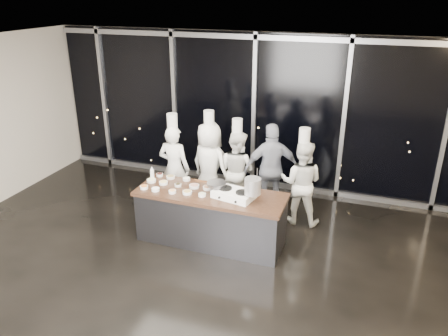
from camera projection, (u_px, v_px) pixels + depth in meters
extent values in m
plane|color=black|center=(190.00, 271.00, 6.63)|extent=(9.00, 9.00, 0.00)
cube|color=beige|center=(255.00, 111.00, 9.06)|extent=(9.00, 0.02, 3.20)
cube|color=white|center=(182.00, 56.00, 5.40)|extent=(9.00, 7.00, 0.02)
cube|color=black|center=(255.00, 112.00, 9.01)|extent=(8.90, 0.04, 3.18)
cube|color=gray|center=(256.00, 37.00, 8.39)|extent=(8.90, 0.08, 0.10)
cube|color=gray|center=(252.00, 181.00, 9.56)|extent=(8.90, 0.08, 0.10)
cube|color=gray|center=(104.00, 99.00, 10.08)|extent=(0.08, 0.08, 3.20)
cube|color=gray|center=(175.00, 105.00, 9.52)|extent=(0.08, 0.08, 3.20)
cube|color=gray|center=(254.00, 113.00, 8.97)|extent=(0.08, 0.08, 3.20)
cube|color=gray|center=(344.00, 121.00, 8.41)|extent=(0.08, 0.08, 3.20)
cube|color=gray|center=(446.00, 130.00, 7.85)|extent=(0.08, 0.08, 3.20)
cube|color=#39393E|center=(211.00, 219.00, 7.25)|extent=(2.40, 0.80, 0.84)
cube|color=#41291B|center=(211.00, 195.00, 7.08)|extent=(2.46, 0.86, 0.06)
cube|color=white|center=(234.00, 194.00, 6.89)|extent=(0.69, 0.50, 0.12)
cylinder|color=black|center=(225.00, 188.00, 6.94)|extent=(0.25, 0.25, 0.02)
cylinder|color=black|center=(243.00, 192.00, 6.79)|extent=(0.25, 0.25, 0.02)
cylinder|color=black|center=(219.00, 198.00, 6.80)|extent=(0.04, 0.03, 0.04)
cylinder|color=black|center=(236.00, 202.00, 6.66)|extent=(0.04, 0.03, 0.04)
cylinder|color=gray|center=(217.00, 184.00, 7.00)|extent=(0.37, 0.37, 0.05)
cube|color=#4C2B14|center=(203.00, 180.00, 7.13)|extent=(0.23, 0.07, 0.02)
cylinder|color=#B8B8BB|center=(253.00, 186.00, 6.67)|extent=(0.30, 0.30, 0.26)
cylinder|color=silver|center=(144.00, 187.00, 7.22)|extent=(0.13, 0.13, 0.04)
cylinder|color=#CF6722|center=(144.00, 186.00, 7.21)|extent=(0.11, 0.11, 0.01)
cylinder|color=silver|center=(151.00, 181.00, 7.47)|extent=(0.16, 0.16, 0.04)
cylinder|color=beige|center=(151.00, 180.00, 7.46)|extent=(0.13, 0.13, 0.01)
cylinder|color=silver|center=(160.00, 175.00, 7.69)|extent=(0.12, 0.12, 0.04)
cylinder|color=black|center=(160.00, 174.00, 7.69)|extent=(0.10, 0.10, 0.01)
cylinder|color=silver|center=(156.00, 189.00, 7.14)|extent=(0.13, 0.13, 0.04)
cylinder|color=white|center=(155.00, 189.00, 7.13)|extent=(0.11, 0.11, 0.01)
cylinder|color=silver|center=(163.00, 183.00, 7.38)|extent=(0.15, 0.15, 0.04)
cylinder|color=#E4C572|center=(163.00, 182.00, 7.38)|extent=(0.12, 0.12, 0.01)
cylinder|color=silver|center=(171.00, 177.00, 7.60)|extent=(0.15, 0.15, 0.04)
cylinder|color=olive|center=(171.00, 176.00, 7.60)|extent=(0.12, 0.12, 0.01)
cylinder|color=silver|center=(172.00, 192.00, 7.06)|extent=(0.12, 0.12, 0.04)
cylinder|color=#EDA761|center=(172.00, 191.00, 7.06)|extent=(0.10, 0.10, 0.01)
cylinder|color=silver|center=(178.00, 185.00, 7.30)|extent=(0.11, 0.11, 0.04)
cylinder|color=black|center=(178.00, 184.00, 7.29)|extent=(0.09, 0.09, 0.01)
cylinder|color=silver|center=(186.00, 179.00, 7.53)|extent=(0.13, 0.13, 0.04)
cylinder|color=white|center=(186.00, 178.00, 7.52)|extent=(0.10, 0.10, 0.01)
cylinder|color=silver|center=(187.00, 192.00, 7.04)|extent=(0.15, 0.15, 0.04)
cylinder|color=#B08C46|center=(187.00, 191.00, 7.03)|extent=(0.13, 0.13, 0.01)
cylinder|color=silver|center=(194.00, 186.00, 7.25)|extent=(0.17, 0.17, 0.04)
cylinder|color=#AF7764|center=(194.00, 185.00, 7.25)|extent=(0.14, 0.14, 0.01)
cylinder|color=silver|center=(202.00, 195.00, 6.95)|extent=(0.12, 0.12, 0.04)
cylinder|color=beige|center=(202.00, 194.00, 6.95)|extent=(0.10, 0.10, 0.01)
cylinder|color=silver|center=(207.00, 188.00, 7.20)|extent=(0.15, 0.15, 0.04)
cylinder|color=brown|center=(207.00, 187.00, 7.19)|extent=(0.12, 0.12, 0.01)
cylinder|color=silver|center=(216.00, 195.00, 6.94)|extent=(0.14, 0.14, 0.04)
cylinder|color=#CF8645|center=(216.00, 194.00, 6.93)|extent=(0.12, 0.12, 0.01)
cylinder|color=silver|center=(152.00, 175.00, 7.52)|extent=(0.07, 0.07, 0.19)
cone|color=silver|center=(152.00, 168.00, 7.47)|extent=(0.06, 0.06, 0.06)
imported|color=silver|center=(174.00, 168.00, 8.21)|extent=(0.61, 0.40, 1.66)
cylinder|color=silver|center=(172.00, 121.00, 7.85)|extent=(0.19, 0.19, 0.26)
imported|color=silver|center=(210.00, 166.00, 8.29)|extent=(0.96, 0.79, 1.69)
cylinder|color=silver|center=(209.00, 118.00, 7.92)|extent=(0.24, 0.24, 0.26)
imported|color=silver|center=(237.00, 170.00, 8.25)|extent=(0.91, 0.81, 1.56)
cylinder|color=silver|center=(237.00, 126.00, 7.92)|extent=(0.24, 0.24, 0.26)
imported|color=#141E37|center=(272.00, 169.00, 8.08)|extent=(1.10, 0.80, 1.74)
imported|color=silver|center=(301.00, 183.00, 7.74)|extent=(0.76, 0.60, 1.56)
cylinder|color=silver|center=(305.00, 136.00, 7.41)|extent=(0.19, 0.19, 0.26)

